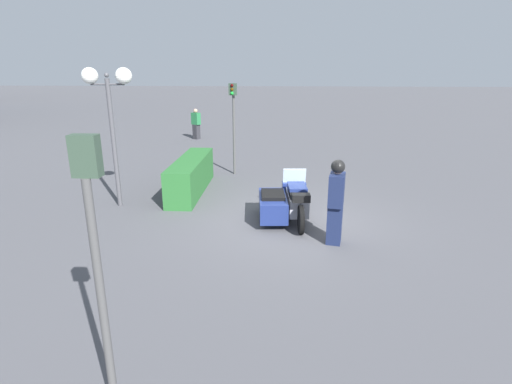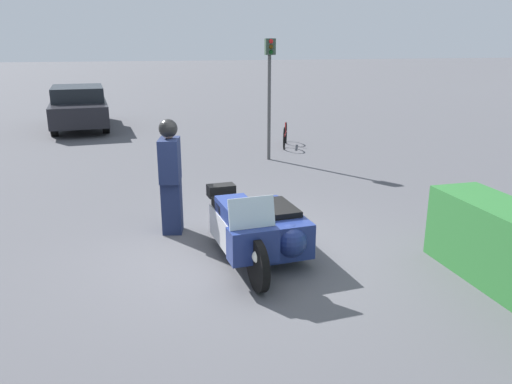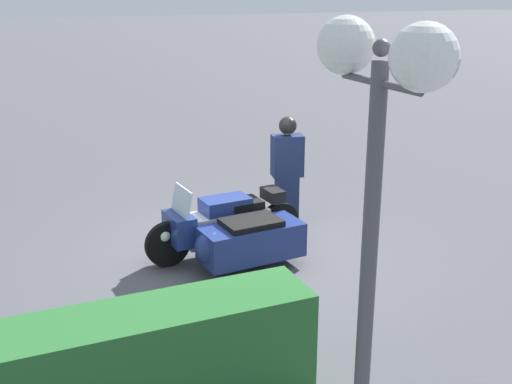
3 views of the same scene
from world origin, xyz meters
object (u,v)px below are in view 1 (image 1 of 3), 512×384
(twin_lamp_post, at_px, (108,93))
(traffic_light_near, at_px, (233,115))
(police_motorcycle, at_px, (284,201))
(traffic_light_far, at_px, (95,241))
(officer_rider, at_px, (336,200))
(hedge_bush_curbside, at_px, (191,175))
(pedestrian_bystander, at_px, (196,124))

(twin_lamp_post, relative_size, traffic_light_near, 1.16)
(traffic_light_near, bearing_deg, twin_lamp_post, -22.93)
(police_motorcycle, bearing_deg, traffic_light_far, 158.42)
(officer_rider, xyz_separation_m, hedge_bush_curbside, (3.63, 3.97, -0.48))
(officer_rider, relative_size, twin_lamp_post, 0.50)
(twin_lamp_post, distance_m, traffic_light_far, 7.44)
(police_motorcycle, bearing_deg, officer_rider, -146.23)
(police_motorcycle, relative_size, hedge_bush_curbside, 0.69)
(traffic_light_near, height_order, traffic_light_far, traffic_light_near)
(police_motorcycle, xyz_separation_m, hedge_bush_curbside, (2.22, 2.87, 0.05))
(police_motorcycle, height_order, officer_rider, officer_rider)
(pedestrian_bystander, bearing_deg, traffic_light_far, 43.37)
(traffic_light_far, bearing_deg, hedge_bush_curbside, 6.07)
(hedge_bush_curbside, bearing_deg, traffic_light_near, -26.20)
(traffic_light_near, bearing_deg, hedge_bush_curbside, -11.84)
(police_motorcycle, distance_m, traffic_light_near, 5.07)
(officer_rider, distance_m, traffic_light_far, 5.71)
(traffic_light_near, xyz_separation_m, traffic_light_far, (-10.58, 0.17, -0.05))
(police_motorcycle, relative_size, officer_rider, 1.35)
(pedestrian_bystander, bearing_deg, police_motorcycle, 56.18)
(twin_lamp_post, xyz_separation_m, traffic_light_far, (-6.87, -2.66, -1.01))
(police_motorcycle, relative_size, traffic_light_near, 0.79)
(officer_rider, height_order, traffic_light_near, traffic_light_near)
(traffic_light_far, height_order, pedestrian_bystander, traffic_light_far)
(hedge_bush_curbside, bearing_deg, twin_lamp_post, 130.52)
(twin_lamp_post, bearing_deg, officer_rider, -110.79)
(officer_rider, bearing_deg, hedge_bush_curbside, -30.29)
(hedge_bush_curbside, relative_size, twin_lamp_post, 0.98)
(police_motorcycle, relative_size, pedestrian_bystander, 1.56)
(hedge_bush_curbside, height_order, pedestrian_bystander, pedestrian_bystander)
(police_motorcycle, xyz_separation_m, officer_rider, (-1.42, -1.10, 0.52))
(police_motorcycle, bearing_deg, traffic_light_near, 17.64)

